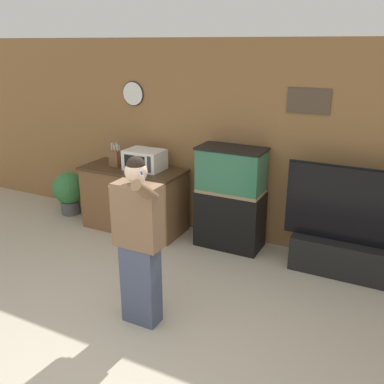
# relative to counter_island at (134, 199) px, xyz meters

# --- Properties ---
(ground_plane) EXTENTS (18.00, 18.00, 0.00)m
(ground_plane) POSITION_rel_counter_island_xyz_m (1.32, -2.52, -0.45)
(ground_plane) COLOR #B2A893
(wall_back_paneled) EXTENTS (10.00, 0.08, 2.60)m
(wall_back_paneled) POSITION_rel_counter_island_xyz_m (1.32, 0.43, 0.85)
(wall_back_paneled) COLOR olive
(wall_back_paneled) RESTS_ON ground_plane
(counter_island) EXTENTS (1.46, 0.66, 0.90)m
(counter_island) POSITION_rel_counter_island_xyz_m (0.00, 0.00, 0.00)
(counter_island) COLOR brown
(counter_island) RESTS_ON ground_plane
(microwave) EXTENTS (0.52, 0.38, 0.27)m
(microwave) POSITION_rel_counter_island_xyz_m (0.18, 0.04, 0.58)
(microwave) COLOR white
(microwave) RESTS_ON counter_island
(knife_block) EXTENTS (0.14, 0.10, 0.33)m
(knife_block) POSITION_rel_counter_island_xyz_m (-0.28, -0.01, 0.57)
(knife_block) COLOR brown
(knife_block) RESTS_ON counter_island
(aquarium_on_stand) EXTENTS (0.85, 0.44, 1.32)m
(aquarium_on_stand) POSITION_rel_counter_island_xyz_m (1.41, 0.11, 0.21)
(aquarium_on_stand) COLOR black
(aquarium_on_stand) RESTS_ON ground_plane
(tv_on_stand) EXTENTS (1.54, 0.40, 1.28)m
(tv_on_stand) POSITION_rel_counter_island_xyz_m (2.91, 0.03, -0.08)
(tv_on_stand) COLOR black
(tv_on_stand) RESTS_ON ground_plane
(person_standing) EXTENTS (0.51, 0.39, 1.64)m
(person_standing) POSITION_rel_counter_island_xyz_m (1.28, -1.78, 0.40)
(person_standing) COLOR #424C66
(person_standing) RESTS_ON ground_plane
(potted_plant) EXTENTS (0.49, 0.49, 0.66)m
(potted_plant) POSITION_rel_counter_island_xyz_m (-1.22, 0.02, -0.08)
(potted_plant) COLOR #4C4C51
(potted_plant) RESTS_ON ground_plane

